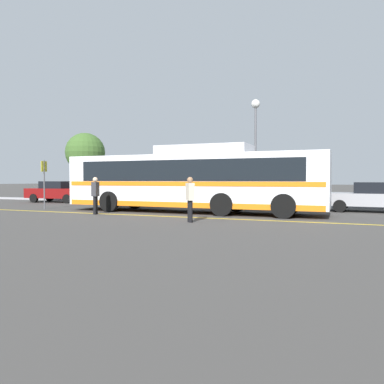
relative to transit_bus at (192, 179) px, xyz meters
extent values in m
plane|color=#423F3D|center=(0.59, 0.23, -1.58)|extent=(220.00, 220.00, 0.00)
cube|color=gold|center=(-0.02, -2.20, -1.57)|extent=(32.39, 0.20, 0.01)
cube|color=#99999E|center=(-0.02, 5.81, -1.50)|extent=(40.39, 0.36, 0.15)
cube|color=white|center=(-0.02, 0.00, -0.05)|extent=(12.40, 2.53, 2.41)
cube|color=black|center=(-0.02, 0.00, 0.40)|extent=(10.66, 2.57, 0.95)
cube|color=orange|center=(-0.02, 0.00, -0.20)|extent=(12.15, 2.57, 0.20)
cube|color=orange|center=(-0.02, 0.00, -1.14)|extent=(12.15, 2.56, 0.24)
cube|color=black|center=(-6.24, 0.01, 0.01)|extent=(0.04, 2.20, 1.73)
cube|color=black|center=(-6.24, 0.01, 1.00)|extent=(0.04, 1.75, 0.24)
cube|color=silver|center=(0.60, 0.00, 1.36)|extent=(4.34, 2.01, 0.43)
cube|color=black|center=(-6.52, 0.01, -1.03)|extent=(0.04, 1.88, 0.04)
cube|color=black|center=(-6.52, 0.01, -1.23)|extent=(0.04, 1.88, 0.04)
cylinder|color=black|center=(-3.87, -1.19, -1.08)|extent=(1.00, 0.28, 1.00)
cylinder|color=black|center=(-3.86, 1.21, -1.08)|extent=(1.00, 0.28, 1.00)
cylinder|color=black|center=(1.83, -1.21, -1.08)|extent=(1.00, 0.28, 1.00)
cylinder|color=black|center=(1.84, 1.20, -1.08)|extent=(1.00, 0.28, 1.00)
cylinder|color=black|center=(4.44, -1.21, -1.08)|extent=(1.00, 0.28, 1.00)
cylinder|color=black|center=(4.44, 1.19, -1.08)|extent=(1.00, 0.28, 1.00)
cube|color=maroon|center=(-11.64, 3.99, -0.95)|extent=(4.42, 1.94, 0.66)
cube|color=black|center=(-11.75, 3.98, -0.37)|extent=(1.91, 1.58, 0.49)
cylinder|color=black|center=(-10.35, 4.86, -1.28)|extent=(0.61, 0.24, 0.60)
cylinder|color=black|center=(-10.25, 3.29, -1.28)|extent=(0.61, 0.24, 0.60)
cylinder|color=black|center=(-13.03, 4.69, -1.28)|extent=(0.61, 0.24, 0.60)
cylinder|color=black|center=(-12.93, 3.11, -1.28)|extent=(0.61, 0.24, 0.60)
cube|color=#335B33|center=(-5.10, 3.52, -1.02)|extent=(4.14, 1.78, 0.51)
cube|color=black|center=(-5.20, 3.52, -0.46)|extent=(1.76, 1.51, 0.60)
cylinder|color=black|center=(-3.81, 4.28, -1.28)|extent=(0.61, 0.22, 0.60)
cylinder|color=black|center=(-3.85, 2.69, -1.28)|extent=(0.61, 0.22, 0.60)
cylinder|color=black|center=(-6.35, 4.34, -1.28)|extent=(0.61, 0.22, 0.60)
cylinder|color=black|center=(-6.39, 2.76, -1.28)|extent=(0.61, 0.22, 0.60)
cube|color=silver|center=(1.65, 3.65, -0.98)|extent=(4.80, 2.11, 0.60)
cube|color=black|center=(1.76, 3.66, -0.44)|extent=(2.08, 1.68, 0.46)
cylinder|color=black|center=(0.27, 2.72, -1.28)|extent=(0.61, 0.25, 0.60)
cylinder|color=black|center=(0.14, 4.35, -1.28)|extent=(0.61, 0.25, 0.60)
cylinder|color=black|center=(3.16, 2.95, -1.28)|extent=(0.61, 0.25, 0.60)
cylinder|color=black|center=(3.02, 4.59, -1.28)|extent=(0.61, 0.25, 0.60)
cube|color=#9E9EA3|center=(8.06, 3.53, -0.97)|extent=(4.90, 2.27, 0.61)
cube|color=black|center=(8.18, 3.52, -0.40)|extent=(2.12, 1.84, 0.53)
cylinder|color=black|center=(6.52, 2.72, -1.28)|extent=(0.61, 0.24, 0.60)
cylinder|color=black|center=(6.65, 4.55, -1.28)|extent=(0.61, 0.24, 0.60)
cylinder|color=black|center=(1.39, -3.77, -1.17)|extent=(0.14, 0.14, 0.81)
cylinder|color=black|center=(1.50, -3.90, -1.17)|extent=(0.14, 0.14, 0.81)
cube|color=beige|center=(1.45, -3.84, -0.45)|extent=(0.44, 0.46, 0.64)
sphere|color=#9E704C|center=(1.45, -3.84, -0.02)|extent=(0.22, 0.22, 0.22)
cylinder|color=black|center=(-3.74, -2.42, -1.17)|extent=(0.14, 0.14, 0.81)
cylinder|color=black|center=(-3.70, -2.59, -1.17)|extent=(0.14, 0.14, 0.81)
cube|color=#333338|center=(-3.72, -2.50, -0.44)|extent=(0.31, 0.46, 0.64)
sphere|color=beige|center=(-3.72, -2.50, -0.01)|extent=(0.22, 0.22, 0.22)
cylinder|color=#59595E|center=(-8.09, -1.01, -0.28)|extent=(0.07, 0.07, 2.60)
cube|color=yellow|center=(-8.09, -1.01, 0.69)|extent=(0.03, 0.40, 0.56)
cylinder|color=#59595E|center=(1.54, 6.75, 1.43)|extent=(0.14, 0.14, 6.02)
sphere|color=silver|center=(1.54, 6.75, 4.72)|extent=(0.54, 0.54, 0.54)
cylinder|color=#513823|center=(-13.80, 9.79, -0.26)|extent=(0.28, 0.28, 2.64)
sphere|color=#3D6028|center=(-13.80, 9.79, 2.31)|extent=(3.33, 3.33, 3.33)
camera|label=1|loc=(6.62, -16.50, -0.01)|focal=35.00mm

